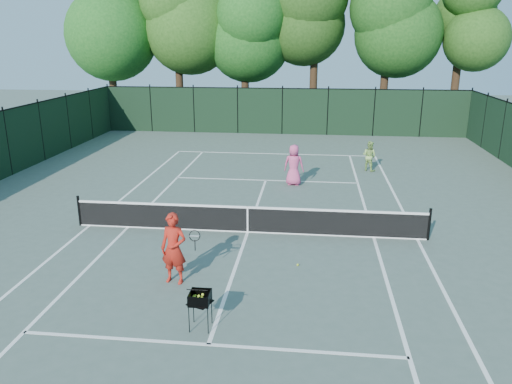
# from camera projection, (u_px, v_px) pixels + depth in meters

# --- Properties ---
(ground) EXTENTS (90.00, 90.00, 0.00)m
(ground) POSITION_uv_depth(u_px,v_px,m) (248.00, 232.00, 16.54)
(ground) COLOR #4A5A50
(ground) RESTS_ON ground
(sideline_doubles_left) EXTENTS (0.10, 23.77, 0.01)m
(sideline_doubles_left) POSITION_uv_depth(u_px,v_px,m) (90.00, 226.00, 17.13)
(sideline_doubles_left) COLOR white
(sideline_doubles_left) RESTS_ON ground
(sideline_doubles_right) EXTENTS (0.10, 23.77, 0.01)m
(sideline_doubles_right) POSITION_uv_depth(u_px,v_px,m) (417.00, 239.00, 15.95)
(sideline_doubles_right) COLOR white
(sideline_doubles_right) RESTS_ON ground
(sideline_singles_left) EXTENTS (0.10, 23.77, 0.01)m
(sideline_singles_left) POSITION_uv_depth(u_px,v_px,m) (128.00, 227.00, 16.98)
(sideline_singles_left) COLOR white
(sideline_singles_left) RESTS_ON ground
(sideline_singles_right) EXTENTS (0.10, 23.77, 0.01)m
(sideline_singles_right) POSITION_uv_depth(u_px,v_px,m) (374.00, 237.00, 16.10)
(sideline_singles_right) COLOR white
(sideline_singles_right) RESTS_ON ground
(baseline_far) EXTENTS (10.97, 0.10, 0.01)m
(baseline_far) POSITION_uv_depth(u_px,v_px,m) (275.00, 154.00, 27.83)
(baseline_far) COLOR white
(baseline_far) RESTS_ON ground
(service_line_near) EXTENTS (8.23, 0.10, 0.01)m
(service_line_near) POSITION_uv_depth(u_px,v_px,m) (209.00, 345.00, 10.46)
(service_line_near) COLOR white
(service_line_near) RESTS_ON ground
(service_line_far) EXTENTS (8.23, 0.10, 0.01)m
(service_line_far) POSITION_uv_depth(u_px,v_px,m) (266.00, 180.00, 22.62)
(service_line_far) COLOR white
(service_line_far) RESTS_ON ground
(center_service_line) EXTENTS (0.10, 12.80, 0.01)m
(center_service_line) POSITION_uv_depth(u_px,v_px,m) (248.00, 232.00, 16.54)
(center_service_line) COLOR white
(center_service_line) RESTS_ON ground
(tennis_net) EXTENTS (11.69, 0.09, 1.06)m
(tennis_net) POSITION_uv_depth(u_px,v_px,m) (248.00, 219.00, 16.40)
(tennis_net) COLOR black
(tennis_net) RESTS_ON ground
(fence_far) EXTENTS (24.00, 0.05, 3.00)m
(fence_far) POSITION_uv_depth(u_px,v_px,m) (282.00, 112.00, 33.20)
(fence_far) COLOR black
(fence_far) RESTS_ON ground
(tree_0) EXTENTS (6.40, 6.40, 13.14)m
(tree_0) POSITION_uv_depth(u_px,v_px,m) (107.00, 10.00, 35.96)
(tree_0) COLOR black
(tree_0) RESTS_ON ground
(tree_1) EXTENTS (6.80, 6.80, 13.98)m
(tree_1) POSITION_uv_depth(u_px,v_px,m) (176.00, 2.00, 35.74)
(tree_1) COLOR black
(tree_1) RESTS_ON ground
(tree_2) EXTENTS (6.00, 6.00, 12.40)m
(tree_2) POSITION_uv_depth(u_px,v_px,m) (245.00, 15.00, 35.29)
(tree_2) COLOR black
(tree_2) RESTS_ON ground
(tree_4) EXTENTS (6.20, 6.20, 12.97)m
(tree_4) POSITION_uv_depth(u_px,v_px,m) (390.00, 8.00, 33.91)
(tree_4) COLOR black
(tree_4) RESTS_ON ground
(tree_5) EXTENTS (5.80, 5.80, 12.23)m
(tree_5) POSITION_uv_depth(u_px,v_px,m) (463.00, 15.00, 33.97)
(tree_5) COLOR black
(tree_5) RESTS_ON ground
(coach) EXTENTS (1.03, 0.61, 1.91)m
(coach) POSITION_uv_depth(u_px,v_px,m) (174.00, 248.00, 12.89)
(coach) COLOR #B42014
(coach) RESTS_ON ground
(player_pink) EXTENTS (0.93, 0.66, 1.79)m
(player_pink) POSITION_uv_depth(u_px,v_px,m) (294.00, 165.00, 21.68)
(player_pink) COLOR #D1497F
(player_pink) RESTS_ON ground
(player_green) EXTENTS (0.90, 0.86, 1.45)m
(player_green) POSITION_uv_depth(u_px,v_px,m) (369.00, 156.00, 24.09)
(player_green) COLOR #95C160
(player_green) RESTS_ON ground
(ball_hopper) EXTENTS (0.59, 0.59, 0.87)m
(ball_hopper) POSITION_uv_depth(u_px,v_px,m) (200.00, 298.00, 10.87)
(ball_hopper) COLOR black
(ball_hopper) RESTS_ON ground
(loose_ball_midcourt) EXTENTS (0.07, 0.07, 0.07)m
(loose_ball_midcourt) POSITION_uv_depth(u_px,v_px,m) (298.00, 265.00, 14.09)
(loose_ball_midcourt) COLOR #B5CC29
(loose_ball_midcourt) RESTS_ON ground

